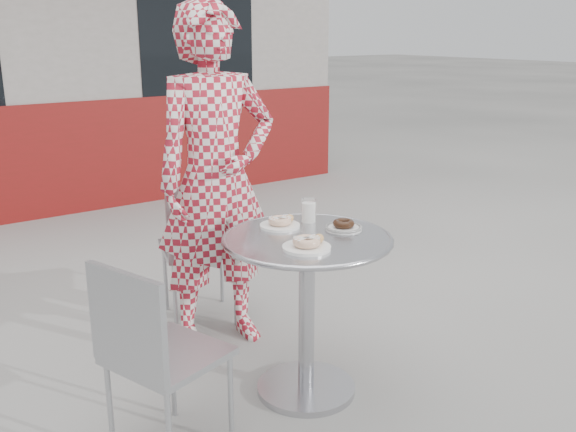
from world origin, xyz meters
TOP-DOWN VIEW (x-y plane):
  - ground at (0.00, 0.00)m, footprint 60.00×60.00m
  - bistro_table at (0.00, -0.01)m, footprint 0.74×0.74m
  - chair_far at (-0.02, 0.97)m, footprint 0.49×0.49m
  - chair_left at (-0.69, -0.04)m, footprint 0.49×0.49m
  - seated_person at (-0.06, 0.68)m, footprint 0.68×0.48m
  - plate_far at (-0.01, 0.18)m, footprint 0.18×0.18m
  - plate_near at (-0.09, -0.13)m, footprint 0.20×0.20m
  - plate_checker at (0.20, -0.01)m, footprint 0.17×0.17m
  - milk_cup at (0.14, 0.17)m, footprint 0.07×0.07m

SIDE VIEW (x-z plane):
  - ground at x=0.00m, z-range 0.00..0.00m
  - chair_left at x=-0.69m, z-range -0.16..0.65m
  - chair_far at x=-0.02m, z-range -0.16..0.67m
  - bistro_table at x=0.00m, z-range 0.19..0.94m
  - plate_checker at x=0.20m, z-range 0.74..0.78m
  - plate_far at x=-0.01m, z-range 0.74..0.79m
  - plate_near at x=-0.09m, z-range 0.74..0.80m
  - milk_cup at x=0.14m, z-range 0.74..0.85m
  - seated_person at x=-0.06m, z-range 0.00..1.75m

